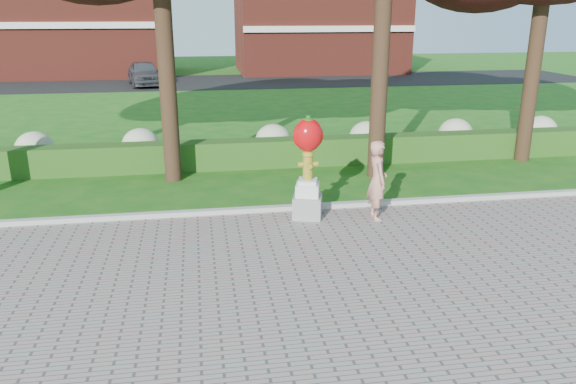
# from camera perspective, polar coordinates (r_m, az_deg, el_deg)

# --- Properties ---
(ground) EXTENTS (100.00, 100.00, 0.00)m
(ground) POSITION_cam_1_polar(r_m,az_deg,el_deg) (9.96, -0.93, -8.03)
(ground) COLOR #175A16
(ground) RESTS_ON ground
(curb) EXTENTS (40.00, 0.18, 0.15)m
(curb) POSITION_cam_1_polar(r_m,az_deg,el_deg) (12.68, -2.90, -1.85)
(curb) COLOR #ADADA5
(curb) RESTS_ON ground
(lawn_hedge) EXTENTS (24.00, 0.70, 0.80)m
(lawn_hedge) POSITION_cam_1_polar(r_m,az_deg,el_deg) (16.40, -4.50, 3.89)
(lawn_hedge) COLOR #234E16
(lawn_hedge) RESTS_ON ground
(hydrangea_row) EXTENTS (20.10, 1.10, 0.99)m
(hydrangea_row) POSITION_cam_1_polar(r_m,az_deg,el_deg) (17.39, -2.91, 5.24)
(hydrangea_row) COLOR #AFB48A
(hydrangea_row) RESTS_ON ground
(street) EXTENTS (50.00, 8.00, 0.02)m
(street) POSITION_cam_1_polar(r_m,az_deg,el_deg) (37.14, -7.33, 11.04)
(street) COLOR black
(street) RESTS_ON ground
(building_left) EXTENTS (14.00, 8.00, 7.00)m
(building_left) POSITION_cam_1_polar(r_m,az_deg,el_deg) (43.75, -21.56, 15.60)
(building_left) COLOR maroon
(building_left) RESTS_ON ground
(building_right) EXTENTS (12.00, 8.00, 6.40)m
(building_right) POSITION_cam_1_polar(r_m,az_deg,el_deg) (43.87, 3.11, 16.37)
(building_right) COLOR maroon
(building_right) RESTS_ON ground
(hydrant_sculpture) EXTENTS (0.75, 0.75, 2.25)m
(hydrant_sculpture) POSITION_cam_1_polar(r_m,az_deg,el_deg) (12.01, 2.03, 2.80)
(hydrant_sculpture) COLOR gray
(hydrant_sculpture) RESTS_ON walkway
(woman) EXTENTS (0.42, 0.63, 1.73)m
(woman) POSITION_cam_1_polar(r_m,az_deg,el_deg) (12.15, 9.06, 1.19)
(woman) COLOR tan
(woman) RESTS_ON walkway
(parked_car) EXTENTS (2.55, 4.58, 1.47)m
(parked_car) POSITION_cam_1_polar(r_m,az_deg,el_deg) (36.02, -14.42, 11.62)
(parked_car) COLOR #46484F
(parked_car) RESTS_ON street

